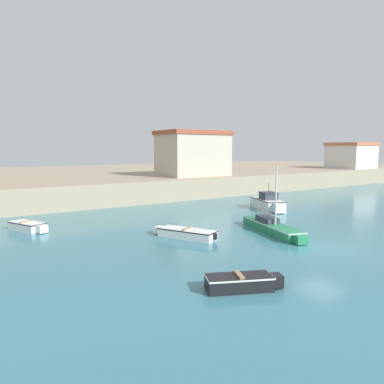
# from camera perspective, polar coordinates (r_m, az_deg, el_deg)

# --- Properties ---
(ground_plane) EXTENTS (200.00, 200.00, 0.00)m
(ground_plane) POSITION_cam_1_polar(r_m,az_deg,el_deg) (22.87, 19.11, -8.06)
(ground_plane) COLOR teal
(quay_seawall) EXTENTS (120.00, 40.00, 2.32)m
(quay_seawall) POSITION_cam_1_polar(r_m,az_deg,el_deg) (56.79, -15.37, 1.87)
(quay_seawall) COLOR gray
(quay_seawall) RESTS_ON ground
(sailboat_green_0) EXTENTS (3.03, 6.90, 4.58)m
(sailboat_green_0) POSITION_cam_1_polar(r_m,az_deg,el_deg) (25.98, 12.10, -5.20)
(sailboat_green_0) COLOR #237A4C
(sailboat_green_0) RESTS_ON ground
(dinghy_white_1) EXTENTS (2.20, 3.36, 0.66)m
(dinghy_white_1) POSITION_cam_1_polar(r_m,az_deg,el_deg) (28.38, -23.71, -4.77)
(dinghy_white_1) COLOR white
(dinghy_white_1) RESTS_ON ground
(dinghy_white_2) EXTENTS (2.78, 4.33, 0.64)m
(dinghy_white_2) POSITION_cam_1_polar(r_m,az_deg,el_deg) (23.98, -0.95, -6.26)
(dinghy_white_2) COLOR white
(dinghy_white_2) RESTS_ON ground
(dinghy_black_3) EXTENTS (3.21, 2.08, 0.67)m
(dinghy_black_3) POSITION_cam_1_polar(r_m,az_deg,el_deg) (15.61, 7.58, -13.42)
(dinghy_black_3) COLOR black
(dinghy_black_3) RESTS_ON ground
(motorboat_white_4) EXTENTS (3.12, 5.17, 2.52)m
(motorboat_white_4) POSITION_cam_1_polar(r_m,az_deg,el_deg) (35.61, 11.53, -1.63)
(motorboat_white_4) COLOR white
(motorboat_white_4) RESTS_ON ground
(harbor_shed_near_wharf) EXTENTS (6.63, 6.30, 4.33)m
(harbor_shed_near_wharf) POSITION_cam_1_polar(r_m,az_deg,el_deg) (69.14, 23.06, 5.16)
(harbor_shed_near_wharf) COLOR silver
(harbor_shed_near_wharf) RESTS_ON quay_seawall
(harbor_shed_mid_row) EXTENTS (8.27, 5.84, 5.49)m
(harbor_shed_mid_row) POSITION_cam_1_polar(r_m,az_deg,el_deg) (46.27, 0.13, 5.93)
(harbor_shed_mid_row) COLOR #BCB29E
(harbor_shed_mid_row) RESTS_ON quay_seawall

